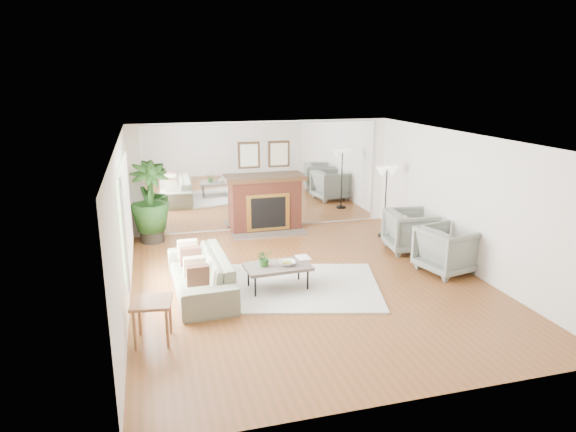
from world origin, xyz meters
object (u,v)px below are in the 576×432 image
object	(u,v)px
coffee_table	(278,267)
armchair_back	(410,231)
sofa	(200,274)
side_table	(152,307)
armchair_front	(448,249)
potted_ficus	(150,200)
fireplace	(266,203)
floor_lamp	(387,177)

from	to	relation	value
coffee_table	armchair_back	xyz separation A→B (m)	(3.11, 1.22, 0.03)
sofa	armchair_back	distance (m)	4.49
coffee_table	side_table	xyz separation A→B (m)	(-2.06, -1.25, 0.10)
armchair_front	potted_ficus	world-z (taller)	potted_ficus
fireplace	armchair_front	distance (m)	4.30
fireplace	coffee_table	distance (m)	3.45
sofa	armchair_back	world-z (taller)	armchair_back
coffee_table	floor_lamp	distance (m)	3.89
side_table	potted_ficus	bearing A→B (deg)	89.07
armchair_back	fireplace	bearing A→B (deg)	56.75
armchair_back	potted_ficus	size ratio (longest dim) A/B	0.54
armchair_back	armchair_front	xyz separation A→B (m)	(0.08, -1.25, 0.00)
coffee_table	armchair_back	distance (m)	3.34
armchair_front	armchair_back	bearing A→B (deg)	-9.04
floor_lamp	coffee_table	bearing A→B (deg)	-143.43
armchair_back	side_table	distance (m)	5.73
armchair_front	potted_ficus	xyz separation A→B (m)	(-5.18, 3.26, 0.50)
side_table	armchair_front	bearing A→B (deg)	13.08
armchair_back	floor_lamp	distance (m)	1.39
sofa	armchair_front	world-z (taller)	armchair_front
coffee_table	floor_lamp	world-z (taller)	floor_lamp
fireplace	floor_lamp	world-z (taller)	fireplace
fireplace	floor_lamp	distance (m)	2.78
coffee_table	sofa	distance (m)	1.29
fireplace	potted_ficus	distance (m)	2.60
sofa	armchair_front	distance (m)	4.47
coffee_table	side_table	distance (m)	2.41
potted_ficus	armchair_front	bearing A→B (deg)	-32.17
fireplace	floor_lamp	size ratio (longest dim) A/B	1.30
sofa	armchair_back	bearing A→B (deg)	100.53
sofa	side_table	bearing A→B (deg)	-30.31
armchair_front	potted_ficus	distance (m)	6.14
armchair_front	coffee_table	bearing A→B (deg)	76.74
armchair_back	floor_lamp	size ratio (longest dim) A/B	0.59
side_table	armchair_back	bearing A→B (deg)	25.50
fireplace	armchair_front	world-z (taller)	fireplace
armchair_back	potted_ficus	bearing A→B (deg)	75.95
fireplace	armchair_front	size ratio (longest dim) A/B	2.18
side_table	potted_ficus	distance (m)	4.50
side_table	floor_lamp	xyz separation A→B (m)	(5.09, 3.50, 0.84)
fireplace	side_table	xyz separation A→B (m)	(-2.65, -4.64, -0.16)
floor_lamp	sofa	bearing A→B (deg)	-154.85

